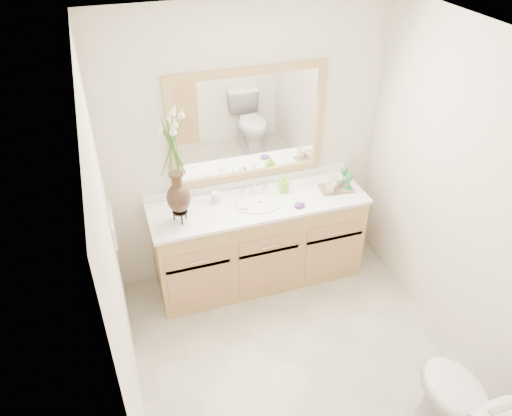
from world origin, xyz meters
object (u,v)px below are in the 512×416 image
object	(u,v)px
tumbler	(216,197)
toilet	(464,408)
soap_bottle	(284,184)
flower_vase	(174,152)
tray	(336,188)

from	to	relation	value
tumbler	toilet	bearing A→B (deg)	-63.07
tumbler	soap_bottle	size ratio (longest dim) A/B	0.61
toilet	flower_vase	size ratio (longest dim) A/B	0.83
toilet	tray	xyz separation A→B (m)	(0.00, 1.92, 0.47)
tray	tumbler	bearing A→B (deg)	179.42
toilet	tray	distance (m)	1.97
flower_vase	tumbler	bearing A→B (deg)	27.17
flower_vase	soap_bottle	distance (m)	1.08
tumbler	flower_vase	bearing A→B (deg)	-152.83
tumbler	soap_bottle	distance (m)	0.59
toilet	flower_vase	bearing A→B (deg)	-53.83
tumbler	tray	xyz separation A→B (m)	(1.04, -0.13, -0.04)
tumbler	tray	distance (m)	1.05
flower_vase	tumbler	size ratio (longest dim) A/B	9.89
tray	toilet	bearing A→B (deg)	-83.68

